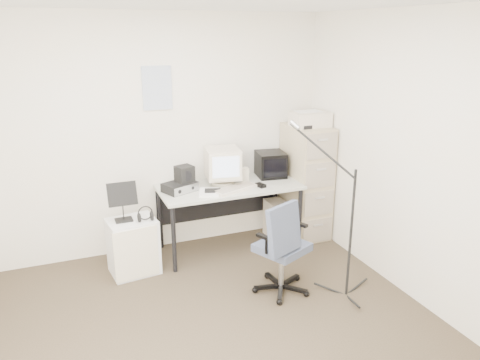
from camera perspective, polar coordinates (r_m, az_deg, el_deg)
name	(u,v)px	position (r m, az deg, el deg)	size (l,w,h in m)	color
floor	(221,336)	(3.91, -2.39, -18.52)	(3.60, 3.60, 0.01)	#392F1F
wall_back	(161,136)	(5.00, -9.58, 5.32)	(3.60, 0.02, 2.50)	beige
wall_front	(380,330)	(1.89, 16.70, -17.12)	(3.60, 0.02, 2.50)	beige
wall_right	(418,161)	(4.24, 20.93, 2.15)	(0.02, 3.60, 2.50)	beige
wall_calendar	(157,88)	(4.90, -10.08, 10.98)	(0.30, 0.02, 0.44)	white
filing_cabinet	(306,182)	(5.43, 8.02, -0.19)	(0.40, 0.60, 1.30)	tan
printer	(310,119)	(5.22, 8.56, 7.33)	(0.40, 0.28, 0.16)	silver
desk	(230,217)	(5.11, -1.27, -4.56)	(1.50, 0.70, 0.73)	beige
crt_monitor	(223,166)	(5.00, -2.13, 1.69)	(0.35, 0.37, 0.39)	silver
crt_tv	(271,164)	(5.28, 3.76, 1.94)	(0.31, 0.32, 0.28)	black
desk_speaker	(244,174)	(5.11, 0.54, 0.68)	(0.08, 0.08, 0.15)	beige
keyboard	(235,189)	(4.84, -0.59, -1.08)	(0.49, 0.17, 0.03)	silver
mouse	(261,185)	(4.94, 2.52, -0.64)	(0.07, 0.11, 0.03)	black
radio_receiver	(180,187)	(4.84, -7.35, -0.84)	(0.32, 0.23, 0.09)	black
radio_speaker	(184,174)	(4.83, -6.78, 0.76)	(0.17, 0.15, 0.17)	black
papers	(209,192)	(4.76, -3.80, -1.51)	(0.20, 0.27, 0.02)	white
pc_tower	(279,221)	(5.41, 4.81, -5.05)	(0.21, 0.46, 0.43)	silver
office_chair	(282,246)	(4.27, 5.16, -7.96)	(0.53, 0.53, 0.92)	slate
side_cart	(133,246)	(4.77, -12.89, -7.88)	(0.45, 0.36, 0.56)	silver
music_stand	(122,201)	(4.59, -14.15, -2.52)	(0.27, 0.15, 0.40)	black
headphones	(145,216)	(4.59, -11.45, -4.31)	(0.16, 0.16, 0.03)	black
mic_stand	(352,215)	(4.18, 13.53, -4.17)	(0.02, 0.02, 1.56)	black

